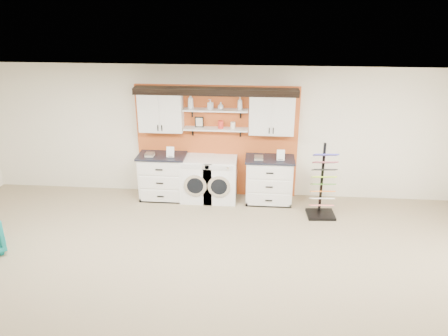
# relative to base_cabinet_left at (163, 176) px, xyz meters

# --- Properties ---
(floor) EXTENTS (10.00, 10.00, 0.00)m
(floor) POSITION_rel_base_cabinet_left_xyz_m (1.13, -3.64, -0.49)
(floor) COLOR gray
(floor) RESTS_ON ground
(ceiling) EXTENTS (10.00, 10.00, 0.00)m
(ceiling) POSITION_rel_base_cabinet_left_xyz_m (1.13, -3.64, 2.31)
(ceiling) COLOR white
(ceiling) RESTS_ON wall_back
(wall_back) EXTENTS (10.00, 0.00, 10.00)m
(wall_back) POSITION_rel_base_cabinet_left_xyz_m (1.13, 0.36, 0.91)
(wall_back) COLOR silver
(wall_back) RESTS_ON floor
(accent_panel) EXTENTS (3.40, 0.07, 2.40)m
(accent_panel) POSITION_rel_base_cabinet_left_xyz_m (1.13, 0.32, 0.71)
(accent_panel) COLOR #BB5020
(accent_panel) RESTS_ON wall_back
(upper_cabinet_left) EXTENTS (0.90, 0.35, 0.84)m
(upper_cabinet_left) POSITION_rel_base_cabinet_left_xyz_m (-0.00, 0.15, 1.39)
(upper_cabinet_left) COLOR white
(upper_cabinet_left) RESTS_ON wall_back
(upper_cabinet_right) EXTENTS (0.90, 0.35, 0.84)m
(upper_cabinet_right) POSITION_rel_base_cabinet_left_xyz_m (2.26, 0.15, 1.39)
(upper_cabinet_right) COLOR white
(upper_cabinet_right) RESTS_ON wall_back
(shelf_lower) EXTENTS (1.32, 0.28, 0.03)m
(shelf_lower) POSITION_rel_base_cabinet_left_xyz_m (1.13, 0.16, 1.04)
(shelf_lower) COLOR white
(shelf_lower) RESTS_ON wall_back
(shelf_upper) EXTENTS (1.32, 0.28, 0.03)m
(shelf_upper) POSITION_rel_base_cabinet_left_xyz_m (1.13, 0.16, 1.44)
(shelf_upper) COLOR white
(shelf_upper) RESTS_ON wall_back
(crown_molding) EXTENTS (3.30, 0.41, 0.13)m
(crown_molding) POSITION_rel_base_cabinet_left_xyz_m (1.13, 0.17, 1.84)
(crown_molding) COLOR black
(crown_molding) RESTS_ON wall_back
(picture_frame) EXTENTS (0.18, 0.02, 0.22)m
(picture_frame) POSITION_rel_base_cabinet_left_xyz_m (0.78, 0.21, 1.16)
(picture_frame) COLOR black
(picture_frame) RESTS_ON shelf_lower
(canister_red) EXTENTS (0.11, 0.11, 0.16)m
(canister_red) POSITION_rel_base_cabinet_left_xyz_m (1.23, 0.16, 1.13)
(canister_red) COLOR red
(canister_red) RESTS_ON shelf_lower
(canister_cream) EXTENTS (0.10, 0.10, 0.14)m
(canister_cream) POSITION_rel_base_cabinet_left_xyz_m (1.48, 0.16, 1.12)
(canister_cream) COLOR silver
(canister_cream) RESTS_ON shelf_lower
(base_cabinet_left) EXTENTS (1.00, 0.66, 0.98)m
(base_cabinet_left) POSITION_rel_base_cabinet_left_xyz_m (0.00, 0.00, 0.00)
(base_cabinet_left) COLOR white
(base_cabinet_left) RESTS_ON floor
(base_cabinet_right) EXTENTS (1.01, 0.66, 0.99)m
(base_cabinet_right) POSITION_rel_base_cabinet_left_xyz_m (2.26, -0.00, 0.00)
(base_cabinet_right) COLOR white
(base_cabinet_right) RESTS_ON floor
(washer) EXTENTS (0.68, 0.71, 0.94)m
(washer) POSITION_rel_base_cabinet_left_xyz_m (0.75, -0.00, -0.02)
(washer) COLOR white
(washer) RESTS_ON floor
(dryer) EXTENTS (0.67, 0.71, 0.94)m
(dryer) POSITION_rel_base_cabinet_left_xyz_m (1.24, -0.00, -0.02)
(dryer) COLOR white
(dryer) RESTS_ON floor
(sample_rack) EXTENTS (0.57, 0.49, 1.48)m
(sample_rack) POSITION_rel_base_cabinet_left_xyz_m (3.29, -0.54, -0.00)
(sample_rack) COLOR black
(sample_rack) RESTS_ON floor
(soap_bottle_a) EXTENTS (0.16, 0.16, 0.31)m
(soap_bottle_a) POSITION_rel_base_cabinet_left_xyz_m (0.62, 0.16, 1.61)
(soap_bottle_a) COLOR silver
(soap_bottle_a) RESTS_ON shelf_upper
(soap_bottle_b) EXTENTS (0.12, 0.12, 0.20)m
(soap_bottle_b) POSITION_rel_base_cabinet_left_xyz_m (1.02, 0.16, 1.56)
(soap_bottle_b) COLOR silver
(soap_bottle_b) RESTS_ON shelf_upper
(soap_bottle_c) EXTENTS (0.16, 0.16, 0.15)m
(soap_bottle_c) POSITION_rel_base_cabinet_left_xyz_m (1.23, 0.16, 1.53)
(soap_bottle_c) COLOR silver
(soap_bottle_c) RESTS_ON shelf_upper
(soap_bottle_d) EXTENTS (0.15, 0.15, 0.27)m
(soap_bottle_d) POSITION_rel_base_cabinet_left_xyz_m (1.62, 0.16, 1.59)
(soap_bottle_d) COLOR silver
(soap_bottle_d) RESTS_ON shelf_upper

